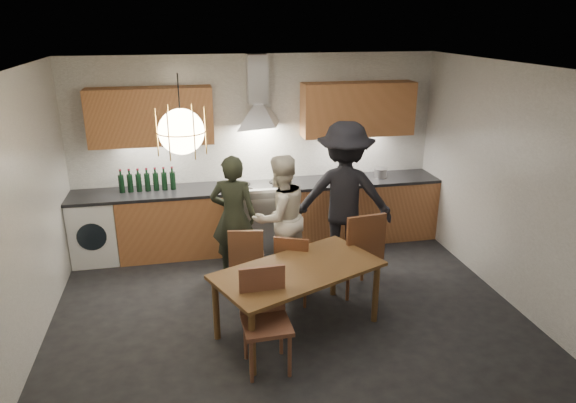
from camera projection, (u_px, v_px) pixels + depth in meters
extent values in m
plane|color=black|center=(291.00, 320.00, 5.46)|extent=(5.00, 5.00, 0.00)
cube|color=white|center=(257.00, 151.00, 7.10)|extent=(5.00, 0.02, 2.60)
cube|color=white|center=(372.00, 338.00, 2.95)|extent=(5.00, 0.02, 2.60)
cube|color=white|center=(15.00, 225.00, 4.55)|extent=(0.02, 4.50, 2.60)
cube|color=white|center=(519.00, 190.00, 5.50)|extent=(0.02, 4.50, 2.60)
cube|color=white|center=(291.00, 70.00, 4.58)|extent=(5.00, 4.50, 0.02)
cube|color=#BF7A49|center=(175.00, 224.00, 6.89)|extent=(1.45, 0.60, 0.86)
cube|color=#BF7A49|center=(363.00, 210.00, 7.39)|extent=(2.05, 0.60, 0.86)
cube|color=white|center=(95.00, 230.00, 6.70)|extent=(0.58, 0.58, 0.85)
cube|color=black|center=(149.00, 193.00, 6.68)|extent=(2.05, 0.62, 0.04)
cube|color=black|center=(364.00, 180.00, 7.24)|extent=(2.05, 0.62, 0.04)
cube|color=silver|center=(262.00, 219.00, 7.12)|extent=(0.90, 0.60, 0.80)
cube|color=black|center=(265.00, 228.00, 6.87)|extent=(0.78, 0.02, 0.42)
cube|color=slate|center=(261.00, 189.00, 6.98)|extent=(0.90, 0.60, 0.08)
cube|color=silver|center=(264.00, 191.00, 6.72)|extent=(0.90, 0.08, 0.04)
cube|color=#CB844E|center=(151.00, 116.00, 6.49)|extent=(1.55, 0.35, 0.72)
cube|color=#CB844E|center=(358.00, 109.00, 7.01)|extent=(1.55, 0.35, 0.72)
cube|color=silver|center=(257.00, 79.00, 6.64)|extent=(0.26, 0.22, 0.62)
cylinder|color=black|center=(179.00, 103.00, 4.39)|extent=(0.01, 0.01, 0.50)
sphere|color=#FFE0A5|center=(181.00, 132.00, 4.47)|extent=(0.40, 0.40, 0.40)
torus|color=gold|center=(181.00, 132.00, 4.47)|extent=(0.43, 0.43, 0.01)
cube|color=brown|center=(298.00, 270.00, 5.08)|extent=(1.85, 1.42, 0.04)
cylinder|color=brown|center=(252.00, 343.00, 4.52)|extent=(0.06, 0.06, 0.66)
cylinder|color=brown|center=(216.00, 309.00, 5.05)|extent=(0.06, 0.06, 0.66)
cylinder|color=brown|center=(376.00, 293.00, 5.34)|extent=(0.06, 0.06, 0.66)
cylinder|color=brown|center=(334.00, 269.00, 5.87)|extent=(0.06, 0.06, 0.66)
cube|color=brown|center=(247.00, 260.00, 5.88)|extent=(0.44, 0.44, 0.04)
cube|color=brown|center=(246.00, 248.00, 5.64)|extent=(0.39, 0.10, 0.42)
cylinder|color=brown|center=(261.00, 270.00, 6.11)|extent=(0.03, 0.03, 0.40)
cylinder|color=brown|center=(261.00, 283.00, 5.82)|extent=(0.03, 0.03, 0.40)
cylinder|color=brown|center=(235.00, 271.00, 6.10)|extent=(0.03, 0.03, 0.40)
cylinder|color=brown|center=(233.00, 284.00, 5.80)|extent=(0.03, 0.03, 0.40)
cube|color=#5A301B|center=(294.00, 267.00, 5.74)|extent=(0.49, 0.49, 0.04)
cube|color=#5A301B|center=(291.00, 256.00, 5.50)|extent=(0.36, 0.18, 0.41)
cylinder|color=#5A301B|center=(309.00, 279.00, 5.92)|extent=(0.03, 0.03, 0.39)
cylinder|color=#5A301B|center=(305.00, 292.00, 5.64)|extent=(0.03, 0.03, 0.39)
cylinder|color=#5A301B|center=(284.00, 277.00, 5.98)|extent=(0.03, 0.03, 0.39)
cylinder|color=#5A301B|center=(278.00, 289.00, 5.70)|extent=(0.03, 0.03, 0.39)
cube|color=brown|center=(356.00, 252.00, 5.91)|extent=(0.52, 0.52, 0.04)
cube|color=brown|center=(366.00, 237.00, 5.63)|extent=(0.46, 0.10, 0.50)
cylinder|color=brown|center=(363.00, 263.00, 6.22)|extent=(0.04, 0.04, 0.47)
cylinder|color=brown|center=(377.00, 276.00, 5.89)|extent=(0.04, 0.04, 0.47)
cylinder|color=brown|center=(334.00, 267.00, 6.11)|extent=(0.04, 0.04, 0.47)
cylinder|color=brown|center=(348.00, 282.00, 5.77)|extent=(0.04, 0.04, 0.47)
cube|color=brown|center=(267.00, 325.00, 4.58)|extent=(0.43, 0.43, 0.04)
cube|color=brown|center=(262.00, 290.00, 4.67)|extent=(0.42, 0.05, 0.46)
cylinder|color=brown|center=(252.00, 361.00, 4.46)|extent=(0.04, 0.04, 0.43)
cylinder|color=brown|center=(246.00, 339.00, 4.78)|extent=(0.04, 0.04, 0.43)
cylinder|color=brown|center=(290.00, 356.00, 4.54)|extent=(0.04, 0.04, 0.43)
cylinder|color=brown|center=(281.00, 334.00, 4.85)|extent=(0.04, 0.04, 0.43)
imported|color=black|center=(234.00, 217.00, 6.21)|extent=(0.63, 0.50, 1.53)
imported|color=silver|center=(280.00, 217.00, 6.18)|extent=(0.92, 0.84, 1.54)
imported|color=black|center=(344.00, 196.00, 6.41)|extent=(1.36, 1.02, 1.88)
imported|color=silver|center=(338.00, 180.00, 7.07)|extent=(0.36, 0.36, 0.07)
cylinder|color=#A9A9AC|center=(380.00, 173.00, 7.26)|extent=(0.20, 0.20, 0.12)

